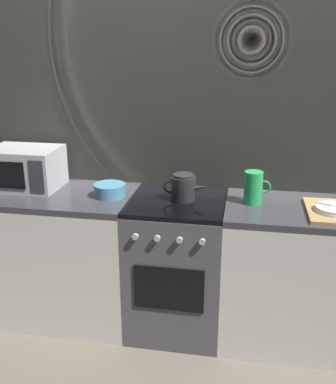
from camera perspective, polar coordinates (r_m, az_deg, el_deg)
The scene contains 10 objects.
ground_plane at distance 3.18m, azimuth 1.08°, elevation -16.49°, with size 8.00×8.00×0.00m, color #6B6054.
back_wall at distance 2.98m, azimuth 2.21°, elevation 6.48°, with size 3.60×0.05×2.40m.
counter_left at distance 3.19m, azimuth -15.19°, elevation -7.66°, with size 1.20×0.60×0.90m.
stove_unit at distance 2.94m, azimuth 1.13°, elevation -9.34°, with size 0.60×0.63×0.90m.
counter_right at distance 2.96m, azimuth 18.93°, elevation -10.28°, with size 1.20×0.60×0.90m.
microwave at distance 3.11m, azimuth -17.89°, elevation 2.96°, with size 0.46×0.35×0.27m.
kettle at distance 2.73m, azimuth 1.99°, elevation 0.58°, with size 0.28×0.15×0.17m.
mixing_bowl at distance 2.84m, azimuth -7.51°, elevation 0.22°, with size 0.20×0.20×0.08m, color teal.
pitcher at distance 2.72m, azimuth 10.91°, elevation 0.56°, with size 0.16×0.11×0.20m.
dish_pile at distance 2.71m, azimuth 20.51°, elevation -2.26°, with size 0.30×0.40×0.06m.
Camera 1 is at (0.40, -2.56, 1.84)m, focal length 41.56 mm.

